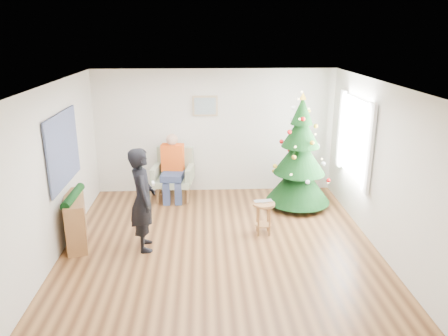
{
  "coord_description": "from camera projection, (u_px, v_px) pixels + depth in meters",
  "views": [
    {
      "loc": [
        -0.24,
        -6.47,
        3.36
      ],
      "look_at": [
        0.1,
        0.6,
        1.1
      ],
      "focal_mm": 35.0,
      "sensor_mm": 36.0,
      "label": 1
    }
  ],
  "objects": [
    {
      "name": "laptop",
      "position": [
        264.0,
        202.0,
        7.33
      ],
      "size": [
        0.34,
        0.24,
        0.02
      ],
      "primitive_type": "imported",
      "rotation": [
        0.0,
        0.0,
        0.14
      ],
      "color": "silver",
      "rests_on": "stool"
    },
    {
      "name": "seated_person",
      "position": [
        173.0,
        167.0,
        8.84
      ],
      "size": [
        0.48,
        0.68,
        1.35
      ],
      "rotation": [
        0.0,
        0.0,
        -0.13
      ],
      "color": "navy",
      "rests_on": "armchair"
    },
    {
      "name": "wall_front",
      "position": [
        229.0,
        242.0,
        4.41
      ],
      "size": [
        5.0,
        0.0,
        5.0
      ],
      "primitive_type": "plane",
      "rotation": [
        -1.57,
        0.0,
        0.0
      ],
      "color": "silver",
      "rests_on": "floor"
    },
    {
      "name": "curtains",
      "position": [
        354.0,
        138.0,
        7.79
      ],
      "size": [
        0.05,
        1.75,
        1.5
      ],
      "color": "white",
      "rests_on": "wall_right"
    },
    {
      "name": "stool",
      "position": [
        263.0,
        218.0,
        7.42
      ],
      "size": [
        0.38,
        0.38,
        0.57
      ],
      "rotation": [
        0.0,
        0.0,
        -0.21
      ],
      "color": "brown",
      "rests_on": "floor"
    },
    {
      "name": "framed_picture",
      "position": [
        205.0,
        106.0,
        8.96
      ],
      "size": [
        0.52,
        0.05,
        0.42
      ],
      "color": "tan",
      "rests_on": "wall_back"
    },
    {
      "name": "standing_man",
      "position": [
        143.0,
        200.0,
        6.78
      ],
      "size": [
        0.51,
        0.67,
        1.66
      ],
      "primitive_type": "imported",
      "rotation": [
        0.0,
        0.0,
        1.77
      ],
      "color": "black",
      "rests_on": "floor"
    },
    {
      "name": "console",
      "position": [
        76.0,
        220.0,
        7.07
      ],
      "size": [
        0.55,
        1.04,
        0.8
      ],
      "primitive_type": "cube",
      "rotation": [
        0.0,
        0.0,
        0.26
      ],
      "color": "brown",
      "rests_on": "floor"
    },
    {
      "name": "wall_right",
      "position": [
        377.0,
        165.0,
        6.91
      ],
      "size": [
        0.0,
        5.0,
        5.0
      ],
      "primitive_type": "plane",
      "rotation": [
        1.57,
        0.0,
        -1.57
      ],
      "color": "silver",
      "rests_on": "floor"
    },
    {
      "name": "game_controller",
      "position": [
        153.0,
        183.0,
        6.67
      ],
      "size": [
        0.06,
        0.13,
        0.04
      ],
      "primitive_type": "cube",
      "rotation": [
        0.0,
        0.0,
        0.2
      ],
      "color": "white",
      "rests_on": "standing_man"
    },
    {
      "name": "floor",
      "position": [
        220.0,
        243.0,
        7.19
      ],
      "size": [
        5.0,
        5.0,
        0.0
      ],
      "primitive_type": "plane",
      "color": "brown",
      "rests_on": "ground"
    },
    {
      "name": "armchair",
      "position": [
        174.0,
        180.0,
        8.99
      ],
      "size": [
        0.88,
        0.83,
        1.03
      ],
      "rotation": [
        0.0,
        0.0,
        -0.13
      ],
      "color": "gray",
      "rests_on": "floor"
    },
    {
      "name": "christmas_tree",
      "position": [
        300.0,
        157.0,
        8.37
      ],
      "size": [
        1.25,
        1.25,
        2.25
      ],
      "rotation": [
        0.0,
        0.0,
        0.34
      ],
      "color": "#3F2816",
      "rests_on": "floor"
    },
    {
      "name": "window_panel",
      "position": [
        355.0,
        138.0,
        7.79
      ],
      "size": [
        0.04,
        1.3,
        1.4
      ],
      "primitive_type": "cube",
      "color": "white",
      "rests_on": "wall_right"
    },
    {
      "name": "ceiling",
      "position": [
        219.0,
        83.0,
        6.39
      ],
      "size": [
        5.0,
        5.0,
        0.0
      ],
      "primitive_type": "plane",
      "rotation": [
        3.14,
        0.0,
        0.0
      ],
      "color": "white",
      "rests_on": "wall_back"
    },
    {
      "name": "garland",
      "position": [
        73.0,
        196.0,
        6.94
      ],
      "size": [
        0.14,
        0.9,
        0.14
      ],
      "primitive_type": "cylinder",
      "rotation": [
        1.57,
        0.0,
        0.0
      ],
      "color": "black",
      "rests_on": "console"
    },
    {
      "name": "wall_left",
      "position": [
        56.0,
        170.0,
        6.67
      ],
      "size": [
        0.0,
        5.0,
        5.0
      ],
      "primitive_type": "plane",
      "rotation": [
        1.57,
        0.0,
        1.57
      ],
      "color": "silver",
      "rests_on": "floor"
    },
    {
      "name": "wall_back",
      "position": [
        215.0,
        132.0,
        9.17
      ],
      "size": [
        5.0,
        0.0,
        5.0
      ],
      "primitive_type": "plane",
      "rotation": [
        1.57,
        0.0,
        0.0
      ],
      "color": "silver",
      "rests_on": "floor"
    },
    {
      "name": "tapestry",
      "position": [
        63.0,
        149.0,
        6.89
      ],
      "size": [
        0.03,
        1.5,
        1.15
      ],
      "primitive_type": "cube",
      "color": "black",
      "rests_on": "wall_left"
    }
  ]
}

